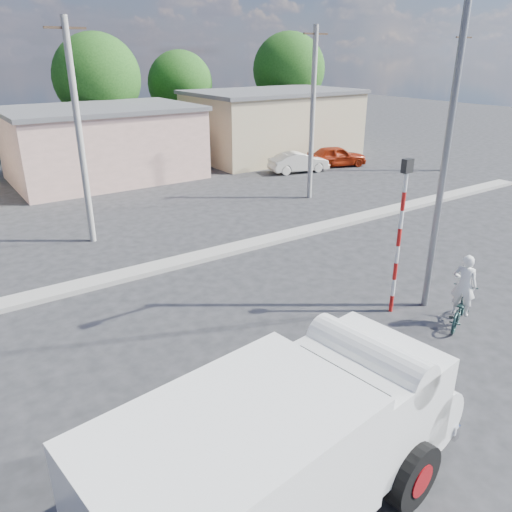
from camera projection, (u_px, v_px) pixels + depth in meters
ground_plane at (346, 375)px, 11.43m from camera, size 120.00×120.00×0.00m
median at (186, 260)px, 17.50m from camera, size 40.00×0.80×0.16m
truck at (294, 445)px, 7.43m from camera, size 6.54×3.14×2.60m
bicycle at (460, 308)px, 13.41m from camera, size 1.92×1.32×0.95m
cyclist at (462, 295)px, 13.26m from camera, size 0.63×0.74×1.72m
car_cream at (299, 162)px, 30.41m from camera, size 3.85×2.04×1.21m
car_red at (337, 156)px, 31.96m from camera, size 4.10×2.63×1.30m
traffic_pole at (400, 225)px, 13.26m from camera, size 0.28×0.18×4.36m
streetlight at (445, 133)px, 12.62m from camera, size 2.34×0.22×9.00m
building_row at (87, 142)px, 27.96m from camera, size 37.80×7.30×4.44m
tree_row at (92, 82)px, 33.19m from camera, size 43.62×7.43×8.42m
utility_poles at (207, 124)px, 20.73m from camera, size 35.40×0.24×8.00m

